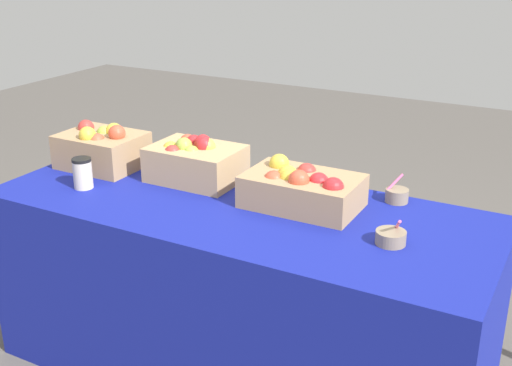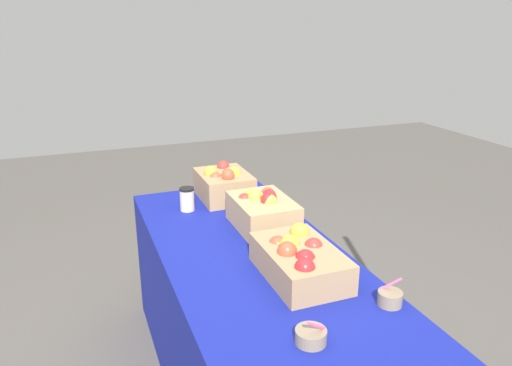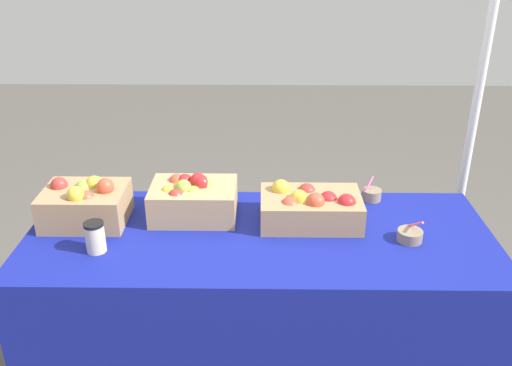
# 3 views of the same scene
# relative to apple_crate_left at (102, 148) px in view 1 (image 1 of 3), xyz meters

# --- Properties ---
(table) EXTENTS (1.90, 0.76, 0.74)m
(table) POSITION_rel_apple_crate_left_xyz_m (0.73, -0.09, -0.45)
(table) COLOR navy
(table) RESTS_ON ground_plane
(apple_crate_left) EXTENTS (0.34, 0.27, 0.20)m
(apple_crate_left) POSITION_rel_apple_crate_left_xyz_m (0.00, 0.00, 0.00)
(apple_crate_left) COLOR tan
(apple_crate_left) RESTS_ON table
(apple_crate_middle) EXTENTS (0.36, 0.26, 0.19)m
(apple_crate_middle) POSITION_rel_apple_crate_left_xyz_m (0.44, 0.05, 0.00)
(apple_crate_middle) COLOR tan
(apple_crate_middle) RESTS_ON table
(apple_crate_right) EXTENTS (0.42, 0.27, 0.17)m
(apple_crate_right) POSITION_rel_apple_crate_left_xyz_m (0.94, 0.01, -0.01)
(apple_crate_right) COLOR tan
(apple_crate_right) RESTS_ON table
(sample_bowl_near) EXTENTS (0.10, 0.10, 0.10)m
(sample_bowl_near) POSITION_rel_apple_crate_left_xyz_m (1.33, -0.14, -0.06)
(sample_bowl_near) COLOR gray
(sample_bowl_near) RESTS_ON table
(sample_bowl_mid) EXTENTS (0.09, 0.09, 0.10)m
(sample_bowl_mid) POSITION_rel_apple_crate_left_xyz_m (1.24, 0.22, -0.06)
(sample_bowl_mid) COLOR gray
(sample_bowl_mid) RESTS_ON table
(coffee_cup) EXTENTS (0.08, 0.08, 0.12)m
(coffee_cup) POSITION_rel_apple_crate_left_xyz_m (0.10, -0.24, -0.02)
(coffee_cup) COLOR beige
(coffee_cup) RESTS_ON table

